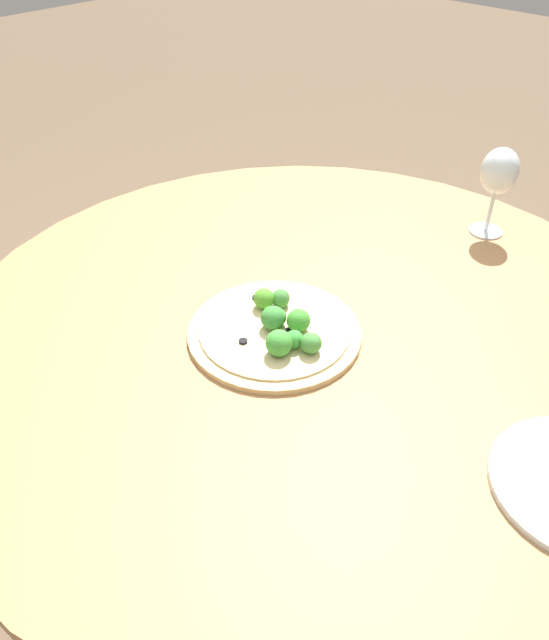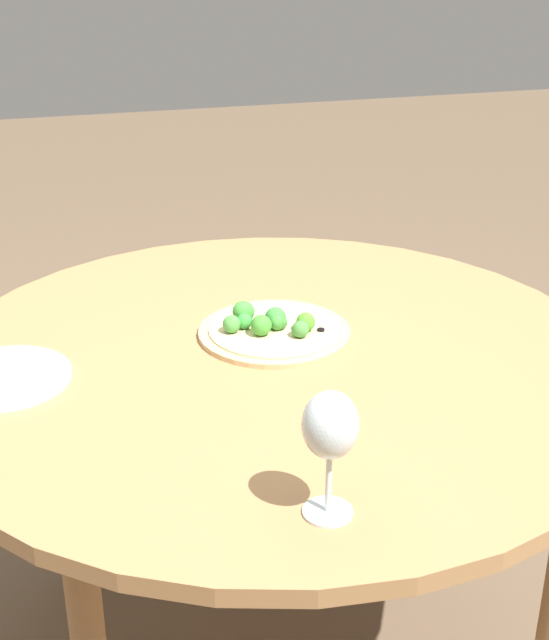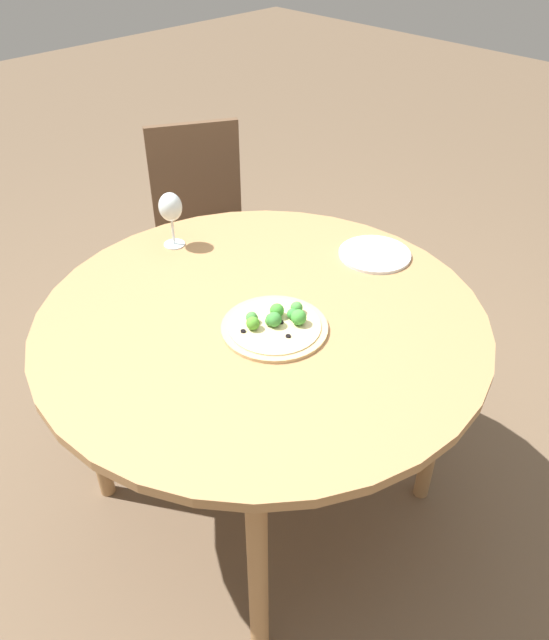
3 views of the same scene
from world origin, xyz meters
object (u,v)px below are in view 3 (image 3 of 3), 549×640
object	(u,v)px
wine_glass	(171,208)
plate_near	(375,254)
pizza	(275,324)
chair	(203,234)

from	to	relation	value
wine_glass	plate_near	distance (m)	0.66
pizza	plate_near	size ratio (longest dim) A/B	1.26
chair	plate_near	xyz separation A→B (m)	(0.01, 0.90, 0.29)
chair	pizza	size ratio (longest dim) A/B	3.24
chair	wine_glass	size ratio (longest dim) A/B	5.11
wine_glass	plate_near	size ratio (longest dim) A/B	0.80
plate_near	pizza	bearing A→B (deg)	5.41
pizza	plate_near	xyz separation A→B (m)	(-0.49, -0.05, -0.01)
chair	plate_near	bearing A→B (deg)	-61.82
wine_glass	chair	bearing A→B (deg)	-136.68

